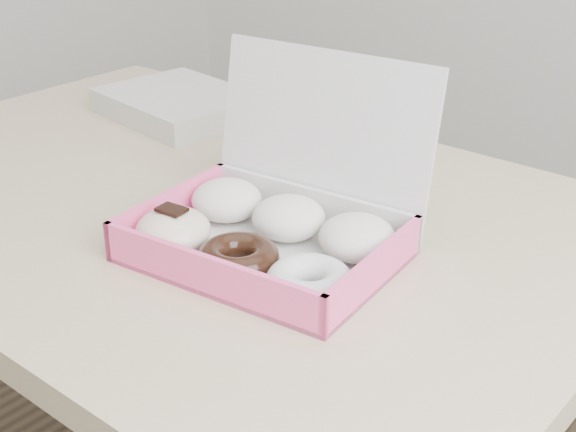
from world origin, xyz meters
The scene contains 3 objects.
table centered at (0.00, 0.00, 0.67)m, with size 1.20×0.80×0.75m.
donut_box centered at (0.20, -0.06, 0.79)m, with size 0.34×0.30×0.23m.
newspapers centered at (-0.27, 0.22, 0.77)m, with size 0.27×0.21×0.04m, color silver.
Camera 1 is at (0.78, -0.72, 1.22)m, focal length 50.00 mm.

